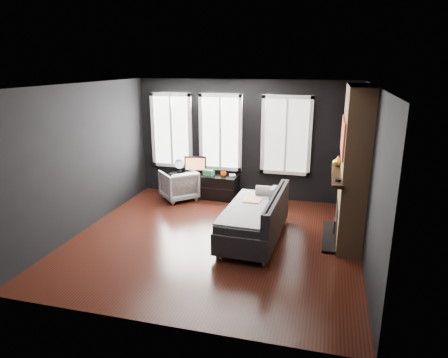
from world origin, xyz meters
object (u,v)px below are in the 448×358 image
(armchair, at_px, (179,183))
(mug, at_px, (223,173))
(sofa, at_px, (254,216))
(media_console, at_px, (204,185))
(monitor, at_px, (195,164))
(book, at_px, (229,171))
(mantel_vase, at_px, (338,161))

(armchair, distance_m, mug, 1.05)
(sofa, relative_size, mug, 15.22)
(sofa, xyz_separation_m, media_console, (-1.56, 2.04, -0.17))
(sofa, xyz_separation_m, armchair, (-2.07, 1.72, -0.06))
(monitor, xyz_separation_m, book, (0.81, 0.02, -0.13))
(armchair, height_order, mantel_vase, mantel_vase)
(monitor, xyz_separation_m, mug, (0.69, -0.07, -0.17))
(sofa, relative_size, book, 10.39)
(armchair, distance_m, monitor, 0.60)
(monitor, height_order, mantel_vase, mantel_vase)
(mug, bearing_deg, book, 39.31)
(sofa, height_order, media_console, sofa)
(mug, height_order, book, book)
(media_console, height_order, mug, mug)
(media_console, xyz_separation_m, monitor, (-0.22, 0.01, 0.51))
(book, xyz_separation_m, mantel_vase, (2.34, -1.23, 0.68))
(armchair, relative_size, monitor, 1.44)
(sofa, xyz_separation_m, book, (-0.97, 2.08, 0.21))
(sofa, bearing_deg, armchair, 142.64)
(armchair, xyz_separation_m, book, (1.11, 0.36, 0.27))
(sofa, height_order, book, sofa)
(book, bearing_deg, mantel_vase, -27.66)
(monitor, distance_m, mantel_vase, 3.42)
(media_console, xyz_separation_m, mug, (0.48, -0.05, 0.34))
(sofa, distance_m, monitor, 2.74)
(mug, relative_size, mantel_vase, 0.69)
(mantel_vase, bearing_deg, armchair, 165.83)
(monitor, distance_m, mug, 0.72)
(sofa, distance_m, mug, 2.27)
(mug, bearing_deg, sofa, -61.41)
(sofa, bearing_deg, book, 117.33)
(mantel_vase, bearing_deg, mug, 155.21)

